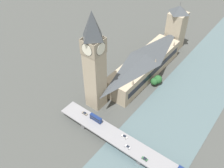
% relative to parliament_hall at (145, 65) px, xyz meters
% --- Properties ---
extents(ground_plane, '(600.00, 600.00, 0.00)m').
position_rel_parliament_hall_xyz_m(ground_plane, '(-14.63, 8.00, -11.54)').
color(ground_plane, '#424442').
extents(river_water, '(56.72, 360.00, 0.30)m').
position_rel_parliament_hall_xyz_m(river_water, '(-48.99, 8.00, -11.39)').
color(river_water, '#4C6066').
rests_on(river_water, ground_plane).
extents(parliament_hall, '(23.73, 95.88, 23.22)m').
position_rel_parliament_hall_xyz_m(parliament_hall, '(0.00, 0.00, 0.00)').
color(parliament_hall, tan).
rests_on(parliament_hall, ground_plane).
extents(clock_tower, '(14.18, 14.18, 84.14)m').
position_rel_parliament_hall_xyz_m(clock_tower, '(10.46, 58.41, 33.25)').
color(clock_tower, tan).
rests_on(clock_tower, ground_plane).
extents(victoria_tower, '(16.86, 16.86, 52.28)m').
position_rel_parliament_hall_xyz_m(victoria_tower, '(0.06, -60.37, 12.60)').
color(victoria_tower, tan).
rests_on(victoria_tower, ground_plane).
extents(road_bridge, '(145.44, 13.49, 6.24)m').
position_rel_parliament_hall_xyz_m(road_bridge, '(-48.99, 79.63, -6.46)').
color(road_bridge, slate).
rests_on(road_bridge, ground_plane).
extents(double_decker_bus_mid, '(10.49, 2.54, 5.00)m').
position_rel_parliament_hall_xyz_m(double_decker_bus_mid, '(-4.82, 76.99, -2.55)').
color(double_decker_bus_mid, navy).
rests_on(double_decker_bus_mid, road_bridge).
extents(car_northbound_lead, '(4.63, 1.83, 1.48)m').
position_rel_parliament_hall_xyz_m(car_northbound_lead, '(-30.89, 76.32, -4.57)').
color(car_northbound_lead, silver).
rests_on(car_northbound_lead, road_bridge).
extents(car_northbound_tail, '(4.00, 1.86, 1.30)m').
position_rel_parliament_hall_xyz_m(car_northbound_tail, '(-37.74, 82.01, -4.64)').
color(car_northbound_tail, silver).
rests_on(car_northbound_tail, road_bridge).
extents(car_southbound_lead, '(4.13, 1.86, 1.44)m').
position_rel_parliament_hall_xyz_m(car_southbound_lead, '(-52.02, 82.84, -4.59)').
color(car_southbound_lead, '#2D5638').
rests_on(car_southbound_lead, road_bridge).
extents(car_southbound_mid, '(4.79, 1.90, 1.40)m').
position_rel_parliament_hall_xyz_m(car_southbound_mid, '(6.59, 77.21, -4.58)').
color(car_southbound_mid, slate).
rests_on(car_southbound_mid, road_bridge).
extents(tree_embankment_near, '(7.86, 7.86, 9.55)m').
position_rel_parliament_hall_xyz_m(tree_embankment_near, '(-17.73, 4.81, -5.92)').
color(tree_embankment_near, brown).
rests_on(tree_embankment_near, ground_plane).
extents(tree_embankment_mid, '(6.72, 6.72, 8.40)m').
position_rel_parliament_hall_xyz_m(tree_embankment_mid, '(-16.24, 8.83, -6.51)').
color(tree_embankment_mid, brown).
rests_on(tree_embankment_mid, ground_plane).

